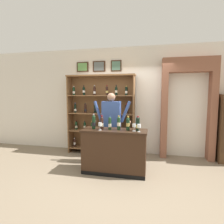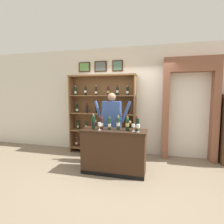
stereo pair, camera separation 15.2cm
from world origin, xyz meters
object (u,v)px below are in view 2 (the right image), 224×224
object	(u,v)px
tasting_bottle_super_tuscan	(137,124)
wine_glass_right	(133,126)
tasting_counter	(114,151)
shopkeeper	(112,120)
tasting_bottle_rosso	(93,122)
tasting_bottle_prosecco	(118,123)
wine_glass_left	(99,125)
tasting_bottle_brunello	(127,124)
wine_glass_spare	(138,126)
wine_shelf	(102,113)
tasting_bottle_chianti	(101,123)
tasting_bottle_grappa	(109,123)

from	to	relation	value
tasting_bottle_super_tuscan	wine_glass_right	world-z (taller)	tasting_bottle_super_tuscan
tasting_counter	wine_glass_right	world-z (taller)	wine_glass_right
shopkeeper	tasting_bottle_rosso	size ratio (longest dim) A/B	5.25
tasting_counter	tasting_bottle_prosecco	xyz separation A→B (m)	(0.10, -0.01, 0.63)
tasting_bottle_rosso	tasting_bottle_prosecco	bearing A→B (deg)	-1.16
tasting_bottle_super_tuscan	wine_glass_right	distance (m)	0.11
shopkeeper	tasting_bottle_prosecco	xyz separation A→B (m)	(0.29, -0.58, 0.02)
tasting_bottle_rosso	wine_glass_left	bearing A→B (deg)	-33.88
tasting_counter	tasting_bottle_rosso	bearing A→B (deg)	179.54
tasting_bottle_brunello	wine_glass_spare	distance (m)	0.27
wine_shelf	wine_glass_spare	world-z (taller)	wine_shelf
tasting_bottle_super_tuscan	wine_glass_left	world-z (taller)	tasting_bottle_super_tuscan
tasting_bottle_chianti	tasting_bottle_prosecco	world-z (taller)	tasting_bottle_prosecco
tasting_counter	wine_glass_left	xyz separation A→B (m)	(-0.29, -0.12, 0.59)
shopkeeper	tasting_bottle_super_tuscan	distance (m)	0.89
shopkeeper	wine_glass_right	distance (m)	0.89
wine_shelf	tasting_bottle_brunello	size ratio (longest dim) A/B	7.44
tasting_bottle_prosecco	shopkeeper	bearing A→B (deg)	116.76
wine_glass_spare	tasting_bottle_grappa	bearing A→B (deg)	170.18
tasting_bottle_rosso	tasting_bottle_grappa	xyz separation A→B (m)	(0.37, -0.01, -0.01)
shopkeeper	tasting_bottle_rosso	bearing A→B (deg)	-115.26
tasting_bottle_chianti	tasting_bottle_prosecco	distance (m)	0.37
wine_shelf	wine_glass_left	world-z (taller)	wine_shelf
wine_glass_left	wine_glass_right	bearing A→B (deg)	4.07
shopkeeper	wine_glass_spare	bearing A→B (deg)	-43.31
tasting_bottle_chianti	wine_glass_spare	distance (m)	0.82
tasting_bottle_brunello	wine_glass_spare	size ratio (longest dim) A/B	1.90
tasting_bottle_super_tuscan	wine_glass_spare	distance (m)	0.14
tasting_counter	wine_glass_spare	bearing A→B (deg)	-12.10
tasting_bottle_chianti	wine_glass_left	bearing A→B (deg)	-95.73
wine_shelf	shopkeeper	size ratio (longest dim) A/B	1.29
tasting_bottle_brunello	tasting_bottle_chianti	bearing A→B (deg)	-177.59
wine_shelf	wine_glass_left	bearing A→B (deg)	-75.07
tasting_bottle_grappa	wine_glass_right	distance (m)	0.53
tasting_bottle_super_tuscan	wine_glass_left	xyz separation A→B (m)	(-0.78, -0.13, -0.03)
tasting_bottle_chianti	tasting_bottle_grappa	xyz separation A→B (m)	(0.18, 0.01, -0.00)
tasting_counter	wine_shelf	bearing A→B (deg)	117.89
tasting_bottle_rosso	wine_glass_left	size ratio (longest dim) A/B	2.06
tasting_counter	wine_glass_spare	xyz separation A→B (m)	(0.53, -0.11, 0.59)
tasting_bottle_brunello	wine_glass_right	xyz separation A→B (m)	(0.14, -0.07, -0.03)
wine_shelf	tasting_bottle_brunello	bearing A→B (deg)	-52.15
tasting_counter	wine_glass_spare	size ratio (longest dim) A/B	8.82
shopkeeper	wine_glass_spare	world-z (taller)	shopkeeper
tasting_bottle_grappa	wine_glass_left	bearing A→B (deg)	-148.95
tasting_bottle_chianti	wine_glass_right	bearing A→B (deg)	-4.11
tasting_counter	tasting_bottle_chianti	distance (m)	0.68
tasting_bottle_prosecco	tasting_bottle_super_tuscan	distance (m)	0.40
tasting_bottle_prosecco	wine_glass_left	xyz separation A→B (m)	(-0.38, -0.11, -0.03)
tasting_bottle_grappa	wine_glass_left	distance (m)	0.22
shopkeeper	tasting_bottle_rosso	world-z (taller)	shopkeeper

